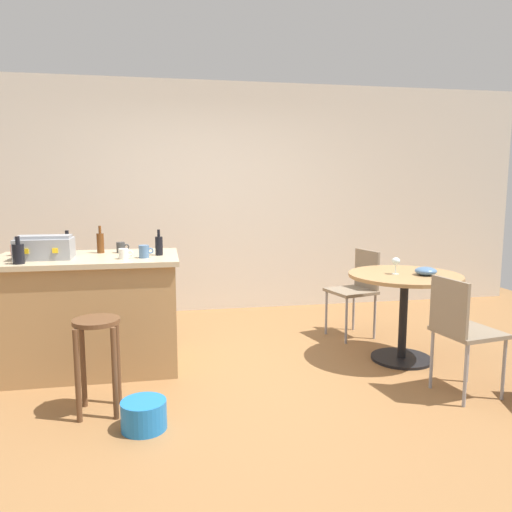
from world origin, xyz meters
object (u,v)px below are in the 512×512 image
bottle_1 (18,253)px  bottle_3 (68,245)px  folding_chair_far (461,327)px  cup_1 (16,250)px  cup_4 (121,247)px  wooden_stool (97,347)px  cup_3 (51,247)px  cup_0 (144,251)px  cup_2 (124,254)px  plastic_bucket (144,415)px  bottle_2 (159,245)px  dining_table (404,295)px  toolbox (45,248)px  bottle_0 (100,242)px  serving_bowl (426,271)px  wine_glass (396,262)px  folding_chair_near (357,286)px  kitchen_island (89,312)px

bottle_1 → bottle_3: 0.53m
folding_chair_far → cup_1: 3.51m
cup_1 → cup_4: (0.83, 0.01, 0.00)m
folding_chair_far → bottle_3: (-2.85, 1.24, 0.50)m
wooden_stool → cup_3: cup_3 is taller
cup_0 → cup_2: cup_0 is taller
bottle_1 → cup_1: bearing=107.1°
cup_2 → plastic_bucket: bearing=-80.8°
folding_chair_far → bottle_3: bottle_3 is taller
bottle_1 → bottle_2: bottle_2 is taller
bottle_3 → cup_2: 0.60m
dining_table → toolbox: 2.97m
wooden_stool → bottle_0: size_ratio=2.77×
bottle_0 → bottle_2: bearing=-25.2°
cup_0 → plastic_bucket: (0.00, -1.00, -0.89)m
toolbox → serving_bowl: size_ratio=2.31×
bottle_0 → cup_2: (0.22, -0.39, -0.05)m
cup_1 → plastic_bucket: bearing=-51.9°
toolbox → bottle_2: size_ratio=1.96×
toolbox → wine_glass: bearing=-4.9°
cup_1 → wine_glass: 3.15m
folding_chair_near → toolbox: (-2.80, -0.49, 0.51)m
folding_chair_far → dining_table: bearing=94.2°
bottle_1 → bottle_2: 1.05m
kitchen_island → folding_chair_near: (2.50, 0.42, 0.04)m
wooden_stool → cup_4: cup_4 is taller
toolbox → bottle_3: bearing=61.7°
bottle_1 → plastic_bucket: bottle_1 is taller
bottle_0 → serving_bowl: bottle_0 is taller
toolbox → folding_chair_near: bearing=10.0°
folding_chair_near → cup_3: (-2.82, -0.16, 0.47)m
wine_glass → serving_bowl: size_ratio=0.80×
bottle_1 → plastic_bucket: size_ratio=0.72×
folding_chair_near → cup_1: cup_1 is taller
cup_3 → plastic_bucket: cup_3 is taller
kitchen_island → cup_4: size_ratio=13.57×
bottle_1 → cup_4: (0.69, 0.48, -0.03)m
kitchen_island → bottle_3: bearing=136.0°
kitchen_island → bottle_1: bottle_1 is taller
bottle_0 → cup_2: size_ratio=2.07×
toolbox → kitchen_island: bearing=13.3°
bottle_3 → wine_glass: (2.71, -0.48, -0.15)m
kitchen_island → cup_4: 0.60m
dining_table → wine_glass: wine_glass is taller
cup_2 → plastic_bucket: (0.16, -0.98, -0.88)m
bottle_1 → dining_table: bearing=-0.3°
folding_chair_near → bottle_2: (-1.92, -0.46, 0.51)m
toolbox → cup_2: bearing=-11.2°
bottle_1 → kitchen_island: bearing=34.8°
bottle_1 → plastic_bucket: 1.55m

